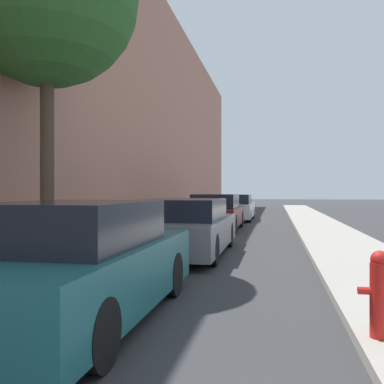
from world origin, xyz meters
name	(u,v)px	position (x,y,z in m)	size (l,w,h in m)	color
ground_plane	(241,233)	(0.00, 16.00, 0.00)	(120.00, 120.00, 0.00)	#333335
sidewalk_left	(160,230)	(-2.90, 16.00, 0.06)	(2.00, 52.00, 0.12)	#9E998E
sidewalk_right	(328,233)	(2.90, 16.00, 0.06)	(2.00, 52.00, 0.12)	#9E998E
building_facade_left	(124,87)	(-4.25, 16.00, 5.24)	(0.70, 52.00, 10.48)	tan
parked_car_teal	(79,264)	(-1.00, 5.59, 0.64)	(1.70, 4.09, 1.34)	black
parked_car_grey	(186,228)	(-0.85, 10.77, 0.62)	(1.83, 4.66, 1.27)	black
parked_car_maroon	(217,213)	(-0.99, 17.04, 0.64)	(1.73, 4.61, 1.33)	black
parked_car_white	(234,208)	(-0.84, 22.48, 0.61)	(1.81, 4.66, 1.28)	black
fire_hydrant	(380,293)	(2.11, 5.28, 0.53)	(0.38, 0.18, 0.80)	red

